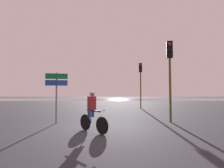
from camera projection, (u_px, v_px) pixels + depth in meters
ground_plane at (102, 128)px, 7.65m from camera, size 120.00×120.00×0.00m
water_strip at (108, 99)px, 41.10m from camera, size 80.00×16.00×0.01m
traffic_light_far_right at (141, 77)px, 17.56m from camera, size 0.36×0.38×4.54m
traffic_light_near_right at (170, 66)px, 9.40m from camera, size 0.37×0.39×4.35m
direction_sign_post at (56, 88)px, 8.95m from camera, size 1.09×0.24×2.60m
cyclist at (92, 111)px, 6.99m from camera, size 1.22×1.25×1.62m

